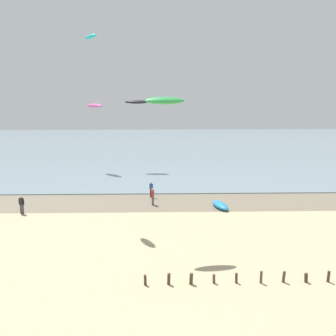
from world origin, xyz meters
TOP-DOWN VIEW (x-y plane):
  - wet_sand_strip at (0.00, 26.00)m, footprint 120.00×6.19m
  - sea at (0.00, 64.10)m, footprint 160.00×70.00m
  - groyne_mid at (5.53, 9.78)m, footprint 16.34×0.31m
  - person_nearest_camera at (-2.06, 25.21)m, footprint 0.27×0.56m
  - person_left_flank at (-2.26, 27.85)m, footprint 0.39×0.47m
  - person_right_flank at (-13.94, 22.79)m, footprint 0.55×0.31m
  - grounded_kite at (4.41, 24.09)m, footprint 1.71×2.98m
  - kite_aloft_0 at (-4.50, 42.53)m, footprint 3.38×1.33m
  - kite_aloft_1 at (-10.17, 41.69)m, footprint 2.95×2.87m
  - kite_aloft_2 at (-6.93, 22.00)m, footprint 1.63×2.17m
  - kite_aloft_5 at (-1.02, 15.86)m, footprint 2.85×1.29m

SIDE VIEW (x-z plane):
  - wet_sand_strip at x=0.00m, z-range 0.00..0.01m
  - sea at x=0.00m, z-range 0.00..0.10m
  - grounded_kite at x=4.41m, z-range 0.00..0.56m
  - groyne_mid at x=5.53m, z-range -0.06..0.69m
  - person_nearest_camera at x=-2.06m, z-range 0.06..1.77m
  - person_left_flank at x=-2.26m, z-range 0.06..1.77m
  - person_right_flank at x=-13.94m, z-range 0.06..1.77m
  - kite_aloft_1 at x=-10.17m, z-range 8.80..9.39m
  - kite_aloft_0 at x=-4.50m, z-range 9.24..9.89m
  - kite_aloft_5 at x=-1.02m, z-range 9.99..10.68m
  - kite_aloft_2 at x=-6.93m, z-range 15.06..15.61m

